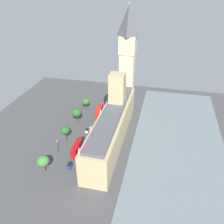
{
  "coord_description": "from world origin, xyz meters",
  "views": [
    {
      "loc": [
        -24.25,
        93.25,
        71.18
      ],
      "look_at": [
        1.0,
        -13.02,
        8.73
      ],
      "focal_mm": 38.01,
      "sensor_mm": 36.0,
      "label": 1
    }
  ],
  "objects_px": {
    "double_decker_bus_midblock": "(77,148)",
    "street_lamp_slot_11": "(57,144)",
    "car_blue_kerbside": "(70,165)",
    "plane_tree_slot_10": "(86,102)",
    "parliament_building": "(112,124)",
    "plane_tree_near_tower": "(65,130)",
    "car_white_trailing": "(87,130)",
    "clock_tower": "(127,58)",
    "plane_tree_under_trees": "(43,161)",
    "double_decker_bus_far_end": "(99,111)",
    "car_yellow_cab_corner": "(97,122)",
    "plane_tree_opposite_hall": "(77,112)",
    "pedestrian_by_river_gate": "(88,151)",
    "car_dark_green_leading": "(82,139)"
  },
  "relations": [
    {
      "from": "plane_tree_slot_10",
      "to": "plane_tree_opposite_hall",
      "type": "bearing_deg",
      "value": 91.45
    },
    {
      "from": "double_decker_bus_far_end",
      "to": "car_yellow_cab_corner",
      "type": "distance_m",
      "value": 10.33
    },
    {
      "from": "plane_tree_slot_10",
      "to": "pedestrian_by_river_gate",
      "type": "bearing_deg",
      "value": 110.15
    },
    {
      "from": "parliament_building",
      "to": "pedestrian_by_river_gate",
      "type": "bearing_deg",
      "value": 57.83
    },
    {
      "from": "street_lamp_slot_11",
      "to": "clock_tower",
      "type": "bearing_deg",
      "value": -113.4
    },
    {
      "from": "clock_tower",
      "to": "pedestrian_by_river_gate",
      "type": "height_order",
      "value": "clock_tower"
    },
    {
      "from": "clock_tower",
      "to": "plane_tree_under_trees",
      "type": "bearing_deg",
      "value": 70.87
    },
    {
      "from": "pedestrian_by_river_gate",
      "to": "plane_tree_near_tower",
      "type": "bearing_deg",
      "value": -15.44
    },
    {
      "from": "car_white_trailing",
      "to": "car_blue_kerbside",
      "type": "bearing_deg",
      "value": -90.78
    },
    {
      "from": "plane_tree_opposite_hall",
      "to": "plane_tree_near_tower",
      "type": "bearing_deg",
      "value": 91.39
    },
    {
      "from": "parliament_building",
      "to": "plane_tree_under_trees",
      "type": "xyz_separation_m",
      "value": [
        22.26,
        29.17,
        -3.08
      ]
    },
    {
      "from": "car_white_trailing",
      "to": "car_dark_green_leading",
      "type": "height_order",
      "value": "same"
    },
    {
      "from": "double_decker_bus_midblock",
      "to": "street_lamp_slot_11",
      "type": "relative_size",
      "value": 1.61
    },
    {
      "from": "car_yellow_cab_corner",
      "to": "double_decker_bus_midblock",
      "type": "height_order",
      "value": "double_decker_bus_midblock"
    },
    {
      "from": "car_blue_kerbside",
      "to": "street_lamp_slot_11",
      "type": "distance_m",
      "value": 12.43
    },
    {
      "from": "parliament_building",
      "to": "street_lamp_slot_11",
      "type": "xyz_separation_m",
      "value": [
        22.19,
        16.16,
        -4.27
      ]
    },
    {
      "from": "parliament_building",
      "to": "pedestrian_by_river_gate",
      "type": "xyz_separation_m",
      "value": [
        8.34,
        13.25,
        -8.12
      ]
    },
    {
      "from": "double_decker_bus_far_end",
      "to": "pedestrian_by_river_gate",
      "type": "relative_size",
      "value": 6.71
    },
    {
      "from": "car_yellow_cab_corner",
      "to": "car_dark_green_leading",
      "type": "height_order",
      "value": "same"
    },
    {
      "from": "car_yellow_cab_corner",
      "to": "car_dark_green_leading",
      "type": "relative_size",
      "value": 0.9
    },
    {
      "from": "double_decker_bus_far_end",
      "to": "plane_tree_slot_10",
      "type": "relative_size",
      "value": 1.4
    },
    {
      "from": "street_lamp_slot_11",
      "to": "double_decker_bus_midblock",
      "type": "bearing_deg",
      "value": -166.85
    },
    {
      "from": "car_yellow_cab_corner",
      "to": "plane_tree_opposite_hall",
      "type": "distance_m",
      "value": 12.78
    },
    {
      "from": "parliament_building",
      "to": "plane_tree_near_tower",
      "type": "bearing_deg",
      "value": 18.71
    },
    {
      "from": "plane_tree_opposite_hall",
      "to": "plane_tree_slot_10",
      "type": "relative_size",
      "value": 1.26
    },
    {
      "from": "car_white_trailing",
      "to": "car_yellow_cab_corner",
      "type": "bearing_deg",
      "value": 67.2
    },
    {
      "from": "parliament_building",
      "to": "plane_tree_near_tower",
      "type": "xyz_separation_m",
      "value": [
        21.81,
        7.38,
        -2.28
      ]
    },
    {
      "from": "plane_tree_under_trees",
      "to": "plane_tree_near_tower",
      "type": "relative_size",
      "value": 0.94
    },
    {
      "from": "car_blue_kerbside",
      "to": "plane_tree_slot_10",
      "type": "relative_size",
      "value": 0.54
    },
    {
      "from": "car_blue_kerbside",
      "to": "double_decker_bus_far_end",
      "type": "bearing_deg",
      "value": -92.34
    },
    {
      "from": "parliament_building",
      "to": "double_decker_bus_far_end",
      "type": "bearing_deg",
      "value": -59.02
    },
    {
      "from": "plane_tree_opposite_hall",
      "to": "car_blue_kerbside",
      "type": "bearing_deg",
      "value": 105.0
    },
    {
      "from": "parliament_building",
      "to": "plane_tree_opposite_hall",
      "type": "relative_size",
      "value": 6.74
    },
    {
      "from": "car_dark_green_leading",
      "to": "plane_tree_under_trees",
      "type": "height_order",
      "value": "plane_tree_under_trees"
    },
    {
      "from": "double_decker_bus_midblock",
      "to": "plane_tree_slot_10",
      "type": "relative_size",
      "value": 1.4
    },
    {
      "from": "double_decker_bus_midblock",
      "to": "street_lamp_slot_11",
      "type": "bearing_deg",
      "value": -169.65
    },
    {
      "from": "double_decker_bus_midblock",
      "to": "car_blue_kerbside",
      "type": "height_order",
      "value": "double_decker_bus_midblock"
    },
    {
      "from": "clock_tower",
      "to": "car_dark_green_leading",
      "type": "distance_m",
      "value": 53.0
    },
    {
      "from": "car_yellow_cab_corner",
      "to": "plane_tree_near_tower",
      "type": "relative_size",
      "value": 0.5
    },
    {
      "from": "plane_tree_opposite_hall",
      "to": "plane_tree_slot_10",
      "type": "xyz_separation_m",
      "value": [
        0.41,
        -16.39,
        -1.61
      ]
    },
    {
      "from": "clock_tower",
      "to": "car_white_trailing",
      "type": "height_order",
      "value": "clock_tower"
    },
    {
      "from": "pedestrian_by_river_gate",
      "to": "plane_tree_opposite_hall",
      "type": "height_order",
      "value": "plane_tree_opposite_hall"
    },
    {
      "from": "clock_tower",
      "to": "double_decker_bus_far_end",
      "type": "bearing_deg",
      "value": 45.79
    },
    {
      "from": "parliament_building",
      "to": "double_decker_bus_far_end",
      "type": "relative_size",
      "value": 6.07
    },
    {
      "from": "double_decker_bus_far_end",
      "to": "plane_tree_near_tower",
      "type": "height_order",
      "value": "plane_tree_near_tower"
    },
    {
      "from": "street_lamp_slot_11",
      "to": "plane_tree_slot_10",
      "type": "bearing_deg",
      "value": -89.41
    },
    {
      "from": "car_blue_kerbside",
      "to": "pedestrian_by_river_gate",
      "type": "distance_m",
      "value": 11.85
    },
    {
      "from": "car_white_trailing",
      "to": "plane_tree_near_tower",
      "type": "distance_m",
      "value": 14.29
    },
    {
      "from": "car_blue_kerbside",
      "to": "street_lamp_slot_11",
      "type": "height_order",
      "value": "street_lamp_slot_11"
    },
    {
      "from": "double_decker_bus_far_end",
      "to": "pedestrian_by_river_gate",
      "type": "bearing_deg",
      "value": 94.67
    }
  ]
}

